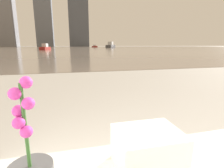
# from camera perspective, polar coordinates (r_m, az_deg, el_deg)

# --- Properties ---
(potted_orchid) EXTENTS (0.15, 0.15, 0.40)m
(potted_orchid) POSITION_cam_1_polar(r_m,az_deg,el_deg) (0.71, -25.21, -23.52)
(potted_orchid) COLOR #4C4C4C
(potted_orchid) RESTS_ON bathtub
(towel_stack) EXTENTS (0.26, 0.21, 0.16)m
(towel_stack) POSITION_cam_1_polar(r_m,az_deg,el_deg) (0.76, 11.49, -20.24)
(towel_stack) COLOR white
(towel_stack) RESTS_ON bathtub
(harbor_water) EXTENTS (180.00, 110.00, 0.01)m
(harbor_water) POSITION_cam_1_polar(r_m,az_deg,el_deg) (61.76, -13.59, 11.36)
(harbor_water) COLOR gray
(harbor_water) RESTS_ON ground_plane
(harbor_boat_0) EXTENTS (2.22, 3.14, 1.12)m
(harbor_boat_0) POSITION_cam_1_polar(r_m,az_deg,el_deg) (77.67, -5.69, 12.13)
(harbor_boat_0) COLOR maroon
(harbor_boat_0) RESTS_ON harbor_water
(harbor_boat_1) EXTENTS (1.97, 3.68, 1.31)m
(harbor_boat_1) POSITION_cam_1_polar(r_m,az_deg,el_deg) (38.93, -20.99, 11.01)
(harbor_boat_1) COLOR maroon
(harbor_boat_1) RESTS_ON harbor_water
(harbor_boat_2) EXTENTS (4.58, 5.96, 2.15)m
(harbor_boat_2) POSITION_cam_1_polar(r_m,az_deg,el_deg) (63.64, -0.46, 12.42)
(harbor_boat_2) COLOR #4C4C51
(harbor_boat_2) RESTS_ON harbor_water
(skyline_tower_0) EXTENTS (13.70, 11.13, 39.52)m
(skyline_tower_0) POSITION_cam_1_polar(r_m,az_deg,el_deg) (124.66, -32.57, 19.41)
(skyline_tower_0) COLOR slate
(skyline_tower_0) RESTS_ON ground_plane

